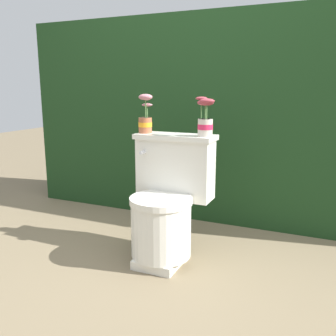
# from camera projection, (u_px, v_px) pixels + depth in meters

# --- Properties ---
(ground_plane) EXTENTS (12.00, 12.00, 0.00)m
(ground_plane) POSITION_uv_depth(u_px,v_px,m) (161.00, 263.00, 2.21)
(ground_plane) COLOR #75664C
(hedge_backdrop) EXTENTS (3.06, 0.60, 1.54)m
(hedge_backdrop) POSITION_uv_depth(u_px,v_px,m) (217.00, 118.00, 3.01)
(hedge_backdrop) COLOR #193819
(hedge_backdrop) RESTS_ON ground
(toilet) EXTENTS (0.48, 0.49, 0.74)m
(toilet) POSITION_uv_depth(u_px,v_px,m) (167.00, 203.00, 2.22)
(toilet) COLOR silver
(toilet) RESTS_ON ground
(potted_plant_left) EXTENTS (0.10, 0.10, 0.24)m
(potted_plant_left) POSITION_uv_depth(u_px,v_px,m) (145.00, 119.00, 2.29)
(potted_plant_left) COLOR #9E5638
(potted_plant_left) RESTS_ON toilet
(potted_plant_midleft) EXTENTS (0.12, 0.11, 0.23)m
(potted_plant_midleft) POSITION_uv_depth(u_px,v_px,m) (205.00, 119.00, 2.12)
(potted_plant_midleft) COLOR beige
(potted_plant_midleft) RESTS_ON toilet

